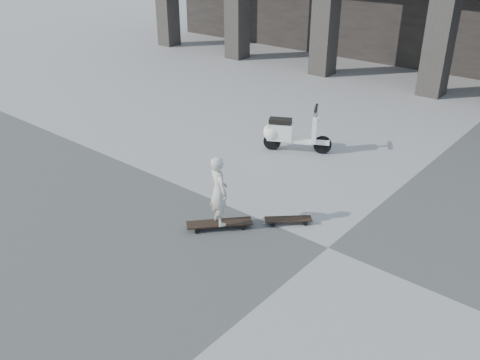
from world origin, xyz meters
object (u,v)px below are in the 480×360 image
Objects in this scene: child at (219,191)px; scooter at (286,133)px; longboard at (219,224)px; skateboard_spare at (288,220)px.

scooter is (-1.02, 3.21, -0.26)m from child.
child reaches higher than longboard.
longboard is 0.83× the size of child.
skateboard_spare is at bearing -81.95° from scooter.
longboard is at bearing 68.51° from child.
scooter is (-1.02, 3.21, 0.31)m from longboard.
skateboard_spare is 3.00m from scooter.
scooter is (-1.77, 2.41, 0.33)m from skateboard_spare.
skateboard_spare is at bearing -109.21° from child.
scooter reaches higher than longboard.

